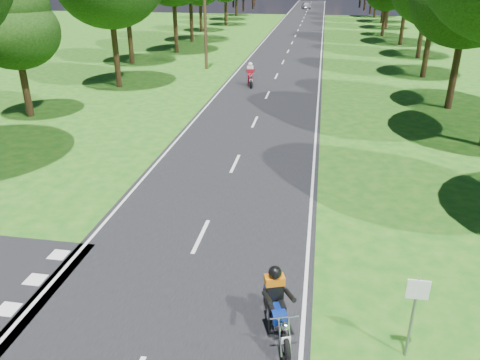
# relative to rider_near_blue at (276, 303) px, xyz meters

# --- Properties ---
(ground) EXTENTS (160.00, 160.00, 0.00)m
(ground) POSITION_rel_rider_near_blue_xyz_m (-2.69, 1.80, -0.84)
(ground) COLOR #175A14
(ground) RESTS_ON ground
(main_road) EXTENTS (7.00, 140.00, 0.02)m
(main_road) POSITION_rel_rider_near_blue_xyz_m (-2.69, 51.80, -0.83)
(main_road) COLOR black
(main_road) RESTS_ON ground
(road_markings) EXTENTS (7.40, 140.00, 0.01)m
(road_markings) POSITION_rel_rider_near_blue_xyz_m (-2.82, 49.93, -0.82)
(road_markings) COLOR silver
(road_markings) RESTS_ON main_road
(telegraph_pole) EXTENTS (1.20, 0.26, 8.00)m
(telegraph_pole) POSITION_rel_rider_near_blue_xyz_m (-8.69, 29.80, 3.23)
(telegraph_pole) COLOR #382616
(telegraph_pole) RESTS_ON ground
(road_sign) EXTENTS (0.45, 0.07, 2.00)m
(road_sign) POSITION_rel_rider_near_blue_xyz_m (2.81, -0.21, 0.50)
(road_sign) COLOR slate
(road_sign) RESTS_ON ground
(rider_near_blue) EXTENTS (1.26, 2.08, 1.65)m
(rider_near_blue) POSITION_rel_rider_near_blue_xyz_m (0.00, 0.00, 0.00)
(rider_near_blue) COLOR #0D2A95
(rider_near_blue) RESTS_ON main_road
(rider_far_red) EXTENTS (1.04, 2.05, 1.63)m
(rider_far_red) POSITION_rel_rider_near_blue_xyz_m (-4.18, 24.14, -0.01)
(rider_far_red) COLOR #A10C26
(rider_far_red) RESTS_ON main_road
(distant_car) EXTENTS (2.29, 3.85, 1.23)m
(distant_car) POSITION_rel_rider_near_blue_xyz_m (-3.19, 95.57, -0.21)
(distant_car) COLOR #B7B9BF
(distant_car) RESTS_ON main_road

